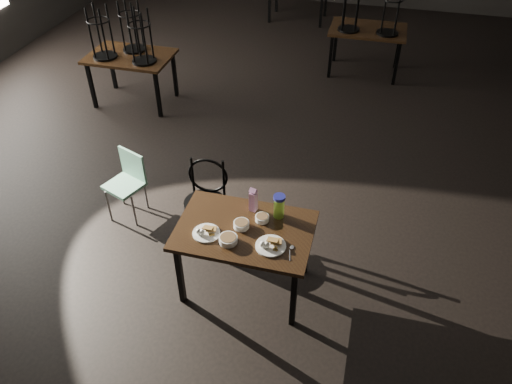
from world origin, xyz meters
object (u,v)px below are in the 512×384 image
(bentwood_chair, at_px, (206,195))
(water_bottle, at_px, (279,206))
(juice_carton, at_px, (253,200))
(school_chair, at_px, (128,179))
(main_table, at_px, (245,235))

(bentwood_chair, bearing_deg, water_bottle, -28.70)
(juice_carton, bearing_deg, school_chair, 163.26)
(main_table, xyz_separation_m, bentwood_chair, (-0.57, 0.60, -0.13))
(main_table, bearing_deg, bentwood_chair, 133.77)
(main_table, xyz_separation_m, school_chair, (-1.52, 0.72, -0.21))
(main_table, xyz_separation_m, water_bottle, (0.25, 0.24, 0.20))
(juice_carton, bearing_deg, bentwood_chair, 150.23)
(main_table, relative_size, school_chair, 1.56)
(water_bottle, distance_m, school_chair, 1.88)
(main_table, distance_m, bentwood_chair, 0.84)
(water_bottle, bearing_deg, bentwood_chair, 156.51)
(juice_carton, relative_size, water_bottle, 1.08)
(main_table, height_order, water_bottle, water_bottle)
(water_bottle, xyz_separation_m, school_chair, (-1.77, 0.48, -0.41))
(school_chair, bearing_deg, main_table, -3.92)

